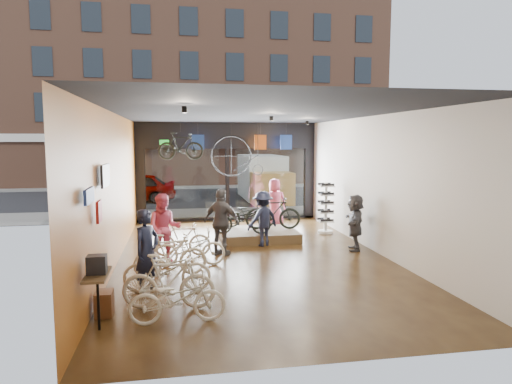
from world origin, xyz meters
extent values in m
cube|color=black|center=(0.00, 0.00, -0.02)|extent=(7.00, 12.00, 0.04)
cube|color=black|center=(0.00, 0.00, 3.82)|extent=(7.00, 12.00, 0.04)
cube|color=#AE7526|center=(-3.52, 0.00, 1.90)|extent=(0.04, 12.00, 3.80)
cube|color=beige|center=(3.52, 0.00, 1.90)|extent=(0.04, 12.00, 3.80)
cube|color=beige|center=(0.00, -6.02, 1.90)|extent=(7.00, 0.04, 3.80)
cube|color=#198C26|center=(-2.40, 5.88, 3.05)|extent=(0.35, 0.06, 0.18)
cube|color=black|center=(0.00, 15.00, -0.01)|extent=(30.00, 18.00, 0.02)
cube|color=slate|center=(0.00, 7.20, 0.06)|extent=(30.00, 2.40, 0.12)
cube|color=slate|center=(0.00, 19.00, 0.06)|extent=(30.00, 2.00, 0.12)
cube|color=brown|center=(0.00, 21.50, 7.00)|extent=(26.00, 5.00, 14.00)
imported|color=gray|center=(-4.19, 12.00, 0.74)|extent=(4.33, 1.74, 1.48)
imported|color=beige|center=(-1.99, -4.17, 0.43)|extent=(1.65, 0.60, 0.86)
imported|color=beige|center=(-2.15, -3.46, 0.52)|extent=(1.78, 0.74, 1.03)
imported|color=beige|center=(-2.20, -2.47, 0.47)|extent=(1.84, 0.77, 0.94)
imported|color=beige|center=(-2.14, -1.42, 0.50)|extent=(1.72, 0.69, 1.00)
imported|color=beige|center=(-1.68, -0.60, 0.46)|extent=(1.77, 0.65, 0.92)
imported|color=beige|center=(-1.85, 0.43, 0.46)|extent=(1.57, 0.56, 0.93)
cube|color=#45381E|center=(0.54, 2.12, 0.15)|extent=(2.40, 1.80, 0.30)
imported|color=black|center=(-0.06, 1.63, 0.76)|extent=(1.84, 0.94, 0.92)
imported|color=black|center=(1.02, 2.20, 0.83)|extent=(1.81, 0.71, 1.06)
imported|color=black|center=(0.32, 2.65, 0.74)|extent=(1.78, 0.99, 0.89)
imported|color=#161C33|center=(-2.59, -2.50, 0.87)|extent=(0.72, 0.75, 1.73)
imported|color=#CC4C72|center=(-2.30, -0.18, 0.89)|extent=(0.88, 0.70, 1.78)
imported|color=#3F3F44|center=(-0.79, 0.35, 0.91)|extent=(1.14, 0.98, 1.83)
imported|color=#161C33|center=(0.52, 1.27, 0.81)|extent=(1.21, 1.03, 1.63)
imported|color=#CC4C72|center=(1.51, 4.14, 0.88)|extent=(0.88, 0.59, 1.76)
imported|color=#3F3F44|center=(3.00, 0.30, 0.80)|extent=(0.92, 1.55, 1.60)
imported|color=black|center=(-1.81, 4.20, 2.93)|extent=(1.64, 0.83, 0.95)
cube|color=#1E3F99|center=(-1.16, 5.20, 3.05)|extent=(0.45, 0.03, 0.55)
cube|color=#CC5919|center=(1.17, 5.20, 3.05)|extent=(0.45, 0.03, 0.55)
cube|color=#1E3F99|center=(2.17, 5.20, 3.05)|extent=(0.45, 0.03, 0.55)
camera|label=1|loc=(-1.97, -11.78, 3.09)|focal=32.00mm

